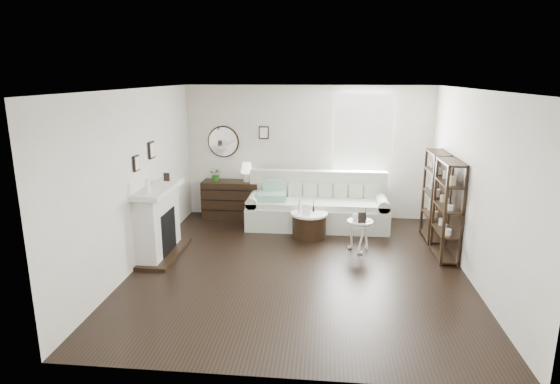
# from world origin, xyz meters

# --- Properties ---
(room) EXTENTS (5.50, 5.50, 5.50)m
(room) POSITION_xyz_m (0.73, 2.70, 1.60)
(room) COLOR black
(room) RESTS_ON ground
(fireplace) EXTENTS (0.50, 1.40, 1.84)m
(fireplace) POSITION_xyz_m (-2.32, 0.30, 0.54)
(fireplace) COLOR silver
(fireplace) RESTS_ON ground
(shelf_unit_far) EXTENTS (0.30, 0.80, 1.60)m
(shelf_unit_far) POSITION_xyz_m (2.33, 1.55, 0.80)
(shelf_unit_far) COLOR black
(shelf_unit_far) RESTS_ON ground
(shelf_unit_near) EXTENTS (0.30, 0.80, 1.60)m
(shelf_unit_near) POSITION_xyz_m (2.33, 0.65, 0.80)
(shelf_unit_near) COLOR black
(shelf_unit_near) RESTS_ON ground
(sofa) EXTENTS (2.71, 0.94, 1.05)m
(sofa) POSITION_xyz_m (0.23, 2.08, 0.35)
(sofa) COLOR #A9B3A0
(sofa) RESTS_ON ground
(quilt) EXTENTS (0.59, 0.50, 0.14)m
(quilt) POSITION_xyz_m (-0.66, 1.95, 0.61)
(quilt) COLOR #24855C
(quilt) RESTS_ON sofa
(suitcase) EXTENTS (0.56, 0.31, 0.35)m
(suitcase) POSITION_xyz_m (1.25, 2.05, 0.18)
(suitcase) COLOR brown
(suitcase) RESTS_ON ground
(dresser) EXTENTS (1.16, 0.50, 0.77)m
(dresser) POSITION_xyz_m (-1.56, 2.47, 0.39)
(dresser) COLOR black
(dresser) RESTS_ON ground
(table_lamp) EXTENTS (0.31, 0.31, 0.39)m
(table_lamp) POSITION_xyz_m (-1.22, 2.47, 0.97)
(table_lamp) COLOR #F1E8CB
(table_lamp) RESTS_ON dresser
(potted_plant) EXTENTS (0.30, 0.28, 0.28)m
(potted_plant) POSITION_xyz_m (-1.85, 2.42, 0.91)
(potted_plant) COLOR #245F1B
(potted_plant) RESTS_ON dresser
(drum_table) EXTENTS (0.67, 0.67, 0.47)m
(drum_table) POSITION_xyz_m (0.10, 1.40, 0.24)
(drum_table) COLOR black
(drum_table) RESTS_ON ground
(pedestal_table) EXTENTS (0.44, 0.44, 0.53)m
(pedestal_table) POSITION_xyz_m (0.97, 0.80, 0.49)
(pedestal_table) COLOR silver
(pedestal_table) RESTS_ON ground
(eiffel_drum) EXTENTS (0.11, 0.11, 0.19)m
(eiffel_drum) POSITION_xyz_m (0.17, 1.45, 0.56)
(eiffel_drum) COLOR black
(eiffel_drum) RESTS_ON drum_table
(bottle_drum) EXTENTS (0.06, 0.06, 0.28)m
(bottle_drum) POSITION_xyz_m (-0.07, 1.33, 0.60)
(bottle_drum) COLOR silver
(bottle_drum) RESTS_ON drum_table
(card_frame_drum) EXTENTS (0.15, 0.08, 0.19)m
(card_frame_drum) POSITION_xyz_m (0.05, 1.23, 0.56)
(card_frame_drum) COLOR white
(card_frame_drum) RESTS_ON drum_table
(eiffel_ped) EXTENTS (0.12, 0.12, 0.19)m
(eiffel_ped) POSITION_xyz_m (1.06, 0.83, 0.63)
(eiffel_ped) COLOR black
(eiffel_ped) RESTS_ON pedestal_table
(flask_ped) EXTENTS (0.13, 0.13, 0.24)m
(flask_ped) POSITION_xyz_m (0.90, 0.82, 0.65)
(flask_ped) COLOR silver
(flask_ped) RESTS_ON pedestal_table
(card_frame_ped) EXTENTS (0.13, 0.06, 0.17)m
(card_frame_ped) POSITION_xyz_m (0.99, 0.69, 0.62)
(card_frame_ped) COLOR black
(card_frame_ped) RESTS_ON pedestal_table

